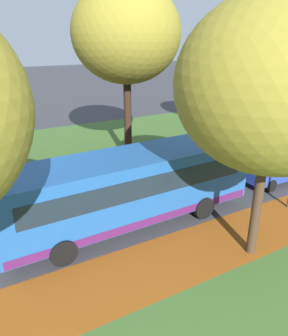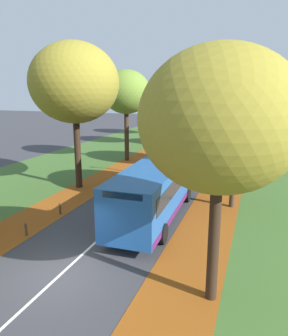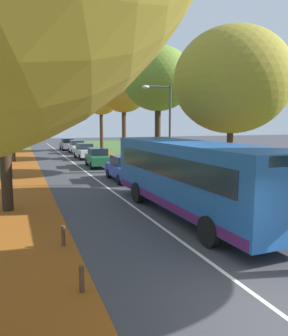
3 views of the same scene
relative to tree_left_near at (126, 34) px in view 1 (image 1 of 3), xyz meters
The scene contains 8 objects.
grass_verge_left 12.69m from the tree_left_near, 112.27° to the left, with size 12.00×90.00×0.01m, color #3D6028.
leaf_litter_left 8.19m from the tree_left_near, 79.32° to the left, with size 2.80×60.00×0.00m, color #8C4714.
tree_left_near is the anchor object (origin of this frame).
tree_left_mid 9.71m from the tree_left_near, 91.25° to the left, with size 4.64×4.64×8.79m.
tree_right_near 10.96m from the tree_left_near, ahead, with size 5.95×5.95×8.57m.
bollard_third 8.82m from the tree_left_near, 71.24° to the right, with size 0.12×0.12×0.64m, color #4C3823.
bus 9.61m from the tree_left_near, 26.17° to the right, with size 2.85×10.46×2.98m.
car_blue_lead 10.96m from the tree_left_near, 37.70° to the left, with size 1.81×4.21×1.62m.
Camera 1 is at (12.27, 1.72, 7.19)m, focal length 35.00 mm.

